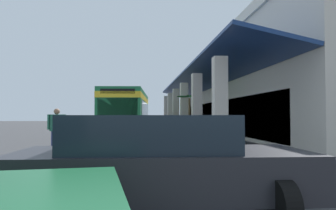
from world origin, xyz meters
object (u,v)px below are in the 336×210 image
(transit_bus, at_px, (128,110))
(potted_palm, at_px, (189,125))
(parked_sedan_charcoal, at_px, (159,162))
(parked_sedan_white, at_px, (138,134))
(pedestrian, at_px, (57,128))

(transit_bus, bearing_deg, potted_palm, 83.45)
(parked_sedan_charcoal, height_order, parked_sedan_white, same)
(transit_bus, height_order, pedestrian, transit_bus)
(pedestrian, xyz_separation_m, potted_palm, (-10.22, 6.81, -0.20))
(transit_bus, height_order, parked_sedan_charcoal, transit_bus)
(pedestrian, height_order, potted_palm, potted_palm)
(parked_sedan_white, height_order, pedestrian, pedestrian)
(potted_palm, bearing_deg, pedestrian, -33.70)
(potted_palm, bearing_deg, parked_sedan_charcoal, -10.28)
(parked_sedan_white, distance_m, pedestrian, 3.20)
(transit_bus, relative_size, pedestrian, 6.53)
(parked_sedan_white, xyz_separation_m, potted_palm, (-10.70, 3.66, 0.03))
(transit_bus, distance_m, parked_sedan_charcoal, 18.77)
(transit_bus, height_order, potted_palm, transit_bus)
(pedestrian, relative_size, potted_palm, 0.58)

